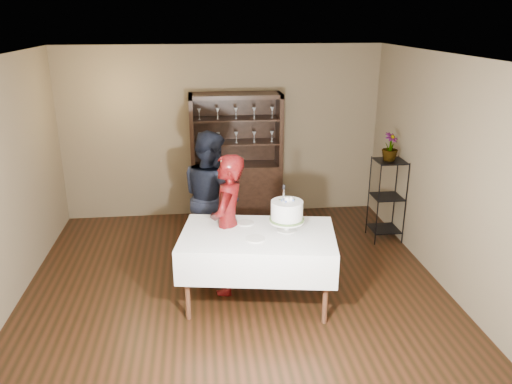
# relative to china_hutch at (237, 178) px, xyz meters

# --- Properties ---
(floor) EXTENTS (5.00, 5.00, 0.00)m
(floor) POSITION_rel_china_hutch_xyz_m (-0.20, -2.25, -0.66)
(floor) COLOR black
(floor) RESTS_ON ground
(ceiling) EXTENTS (5.00, 5.00, 0.00)m
(ceiling) POSITION_rel_china_hutch_xyz_m (-0.20, -2.25, 2.04)
(ceiling) COLOR white
(ceiling) RESTS_ON back_wall
(back_wall) EXTENTS (5.00, 0.02, 2.70)m
(back_wall) POSITION_rel_china_hutch_xyz_m (-0.20, 0.25, 0.69)
(back_wall) COLOR brown
(back_wall) RESTS_ON floor
(wall_right) EXTENTS (0.02, 5.00, 2.70)m
(wall_right) POSITION_rel_china_hutch_xyz_m (2.30, -2.25, 0.69)
(wall_right) COLOR brown
(wall_right) RESTS_ON floor
(china_hutch) EXTENTS (1.40, 0.48, 2.00)m
(china_hutch) POSITION_rel_china_hutch_xyz_m (0.00, 0.00, 0.00)
(china_hutch) COLOR black
(china_hutch) RESTS_ON floor
(plant_etagere) EXTENTS (0.42, 0.42, 1.20)m
(plant_etagere) POSITION_rel_china_hutch_xyz_m (2.08, -1.05, -0.01)
(plant_etagere) COLOR black
(plant_etagere) RESTS_ON floor
(cake_table) EXTENTS (1.83, 1.30, 0.84)m
(cake_table) POSITION_rel_china_hutch_xyz_m (0.04, -2.53, -0.02)
(cake_table) COLOR silver
(cake_table) RESTS_ON floor
(woman) EXTENTS (0.57, 0.70, 1.67)m
(woman) POSITION_rel_china_hutch_xyz_m (-0.28, -2.24, 0.17)
(woman) COLOR #39050B
(woman) RESTS_ON floor
(man) EXTENTS (0.98, 1.06, 1.75)m
(man) POSITION_rel_china_hutch_xyz_m (-0.44, -1.38, 0.21)
(man) COLOR black
(man) RESTS_ON floor
(cake) EXTENTS (0.40, 0.40, 0.54)m
(cake) POSITION_rel_china_hutch_xyz_m (0.36, -2.49, 0.40)
(cake) COLOR silver
(cake) RESTS_ON cake_table
(plate_near) EXTENTS (0.26, 0.26, 0.01)m
(plate_near) POSITION_rel_china_hutch_xyz_m (-0.01, -2.69, 0.19)
(plate_near) COLOR silver
(plate_near) RESTS_ON cake_table
(plate_far) EXTENTS (0.24, 0.24, 0.01)m
(plate_far) POSITION_rel_china_hutch_xyz_m (-0.07, -2.25, 0.19)
(plate_far) COLOR silver
(plate_far) RESTS_ON cake_table
(potted_plant) EXTENTS (0.31, 0.31, 0.39)m
(potted_plant) POSITION_rel_china_hutch_xyz_m (2.06, -1.05, 0.72)
(potted_plant) COLOR #4F6E34
(potted_plant) RESTS_ON plant_etagere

